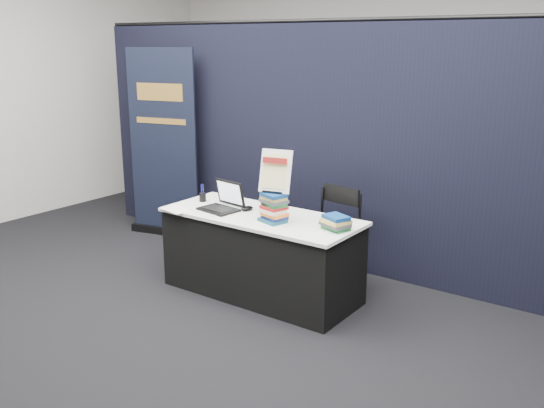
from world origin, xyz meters
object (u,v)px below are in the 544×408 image
at_px(display_table, 261,255).
at_px(pullup_banner, 163,155).
at_px(book_stack_short, 336,223).
at_px(info_sign, 276,172).
at_px(book_stack_tall, 273,208).
at_px(laptop, 222,203).
at_px(stacking_chair, 331,234).

height_order(display_table, pullup_banner, pullup_banner).
distance_m(book_stack_short, info_sign, 0.66).
xyz_separation_m(display_table, pullup_banner, (-1.96, 0.74, 0.58)).
bearing_deg(book_stack_tall, info_sign, 90.00).
bearing_deg(info_sign, book_stack_tall, -103.55).
bearing_deg(laptop, display_table, 19.62).
xyz_separation_m(book_stack_tall, stacking_chair, (0.21, 0.62, -0.35)).
bearing_deg(stacking_chair, pullup_banner, -177.30).
xyz_separation_m(laptop, stacking_chair, (0.81, 0.59, -0.29)).
distance_m(display_table, stacking_chair, 0.68).
bearing_deg(book_stack_short, display_table, -179.95).
height_order(book_stack_short, stacking_chair, stacking_chair).
height_order(pullup_banner, stacking_chair, pullup_banner).
xyz_separation_m(book_stack_tall, book_stack_short, (0.55, 0.11, -0.06)).
relative_size(laptop, book_stack_short, 1.46).
bearing_deg(stacking_chair, book_stack_short, -48.10).
height_order(display_table, book_stack_tall, book_stack_tall).
distance_m(display_table, pullup_banner, 2.18).
distance_m(book_stack_short, stacking_chair, 0.67).
bearing_deg(pullup_banner, book_stack_short, -28.29).
height_order(display_table, stacking_chair, stacking_chair).
bearing_deg(laptop, pullup_banner, 160.25).
bearing_deg(stacking_chair, book_stack_tall, -100.46).
relative_size(book_stack_tall, stacking_chair, 0.27).
relative_size(display_table, book_stack_tall, 7.18).
relative_size(book_stack_tall, pullup_banner, 0.12).
bearing_deg(stacking_chair, laptop, -135.71).
bearing_deg(display_table, info_sign, -20.57).
relative_size(book_stack_short, stacking_chair, 0.27).
height_order(laptop, pullup_banner, pullup_banner).
bearing_deg(book_stack_tall, laptop, 177.10).
bearing_deg(stacking_chair, info_sign, -101.36).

